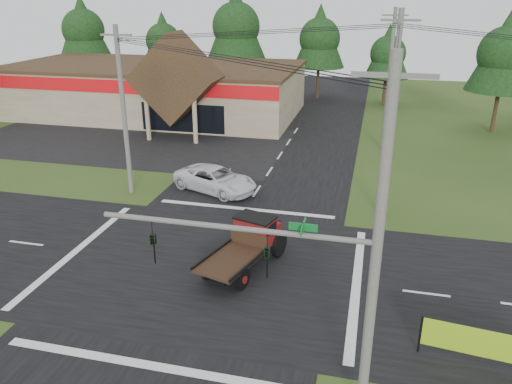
% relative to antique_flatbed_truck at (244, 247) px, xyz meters
% --- Properties ---
extents(ground, '(120.00, 120.00, 0.00)m').
position_rel_antique_flatbed_truck_xyz_m(ground, '(-1.70, -0.29, -1.14)').
color(ground, '#2E4418').
rests_on(ground, ground).
extents(road_ns, '(12.00, 120.00, 0.02)m').
position_rel_antique_flatbed_truck_xyz_m(road_ns, '(-1.70, -0.29, -1.13)').
color(road_ns, black).
rests_on(road_ns, ground).
extents(road_ew, '(120.00, 12.00, 0.02)m').
position_rel_antique_flatbed_truck_xyz_m(road_ew, '(-1.70, -0.29, -1.13)').
color(road_ew, black).
rests_on(road_ew, ground).
extents(parking_apron, '(28.00, 14.00, 0.02)m').
position_rel_antique_flatbed_truck_xyz_m(parking_apron, '(-15.70, 18.71, -1.13)').
color(parking_apron, black).
rests_on(parking_apron, ground).
extents(cvs_building, '(30.40, 18.20, 9.19)m').
position_rel_antique_flatbed_truck_xyz_m(cvs_building, '(-17.40, 29.28, 1.64)').
color(cvs_building, gray).
rests_on(cvs_building, ground).
extents(traffic_signal_mast, '(8.12, 0.24, 7.00)m').
position_rel_antique_flatbed_truck_xyz_m(traffic_signal_mast, '(4.12, -7.79, 3.28)').
color(traffic_signal_mast, '#595651').
rests_on(traffic_signal_mast, ground).
extents(utility_pole_nr, '(2.00, 0.30, 11.00)m').
position_rel_antique_flatbed_truck_xyz_m(utility_pole_nr, '(5.80, -7.79, 4.50)').
color(utility_pole_nr, '#595651').
rests_on(utility_pole_nr, ground).
extents(utility_pole_nw, '(2.00, 0.30, 10.50)m').
position_rel_antique_flatbed_truck_xyz_m(utility_pole_nw, '(-9.70, 7.71, 4.25)').
color(utility_pole_nw, '#595651').
rests_on(utility_pole_nw, ground).
extents(utility_pole_ne, '(2.00, 0.30, 11.50)m').
position_rel_antique_flatbed_truck_xyz_m(utility_pole_ne, '(6.30, 7.71, 4.75)').
color(utility_pole_ne, '#595651').
rests_on(utility_pole_ne, ground).
extents(utility_pole_n, '(2.00, 0.30, 11.20)m').
position_rel_antique_flatbed_truck_xyz_m(utility_pole_n, '(6.30, 21.71, 4.60)').
color(utility_pole_n, '#595651').
rests_on(utility_pole_n, ground).
extents(tree_row_a, '(6.72, 6.72, 12.12)m').
position_rel_antique_flatbed_truck_xyz_m(tree_row_a, '(-31.70, 39.71, 6.91)').
color(tree_row_a, '#332316').
rests_on(tree_row_a, ground).
extents(tree_row_b, '(5.60, 5.60, 10.10)m').
position_rel_antique_flatbed_truck_xyz_m(tree_row_b, '(-21.70, 41.71, 5.56)').
color(tree_row_b, '#332316').
rests_on(tree_row_b, ground).
extents(tree_row_c, '(7.28, 7.28, 13.13)m').
position_rel_antique_flatbed_truck_xyz_m(tree_row_c, '(-11.70, 40.71, 7.58)').
color(tree_row_c, '#332316').
rests_on(tree_row_c, ground).
extents(tree_row_d, '(6.16, 6.16, 11.11)m').
position_rel_antique_flatbed_truck_xyz_m(tree_row_d, '(-1.70, 41.71, 6.24)').
color(tree_row_d, '#332316').
rests_on(tree_row_d, ground).
extents(tree_row_e, '(5.04, 5.04, 9.09)m').
position_rel_antique_flatbed_truck_xyz_m(tree_row_e, '(6.30, 39.71, 4.89)').
color(tree_row_e, '#332316').
rests_on(tree_row_e, ground).
extents(tree_side_ne, '(6.16, 6.16, 11.11)m').
position_rel_antique_flatbed_truck_xyz_m(tree_side_ne, '(16.30, 29.71, 6.24)').
color(tree_side_ne, '#332316').
rests_on(tree_side_ne, ground).
extents(antique_flatbed_truck, '(3.54, 5.82, 2.28)m').
position_rel_antique_flatbed_truck_xyz_m(antique_flatbed_truck, '(0.00, 0.00, 0.00)').
color(antique_flatbed_truck, '#610D11').
rests_on(antique_flatbed_truck, ground).
extents(roadside_banner, '(4.50, 0.69, 1.54)m').
position_rel_antique_flatbed_truck_xyz_m(roadside_banner, '(9.91, -4.55, -0.37)').
color(roadside_banner, '#8AB518').
rests_on(roadside_banner, ground).
extents(white_pickup, '(6.26, 4.53, 1.58)m').
position_rel_antique_flatbed_truck_xyz_m(white_pickup, '(-4.38, 9.24, -0.35)').
color(white_pickup, white).
rests_on(white_pickup, ground).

